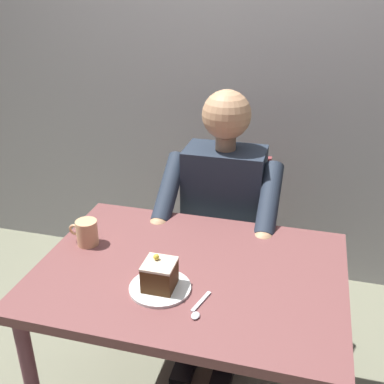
% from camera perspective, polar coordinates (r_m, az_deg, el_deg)
% --- Properties ---
extents(cafe_rear_panel, '(6.40, 0.12, 3.00)m').
position_cam_1_polar(cafe_rear_panel, '(2.57, 7.55, 21.00)').
color(cafe_rear_panel, '#A4A3A7').
rests_on(cafe_rear_panel, ground).
extents(dining_table, '(1.07, 0.78, 0.75)m').
position_cam_1_polar(dining_table, '(1.69, -0.26, -12.02)').
color(dining_table, brown).
rests_on(dining_table, ground).
extents(chair, '(0.42, 0.42, 0.89)m').
position_cam_1_polar(chair, '(2.35, 4.24, -5.48)').
color(chair, brown).
rests_on(chair, ground).
extents(seated_person, '(0.53, 0.58, 1.25)m').
position_cam_1_polar(seated_person, '(2.12, 3.49, -3.91)').
color(seated_person, '#232D3A').
rests_on(seated_person, ground).
extents(dessert_plate, '(0.20, 0.20, 0.01)m').
position_cam_1_polar(dessert_plate, '(1.54, -3.97, -11.75)').
color(dessert_plate, white).
rests_on(dessert_plate, dining_table).
extents(cake_slice, '(0.10, 0.10, 0.11)m').
position_cam_1_polar(cake_slice, '(1.51, -4.04, -10.18)').
color(cake_slice, '#4A2B13').
rests_on(cake_slice, dessert_plate).
extents(coffee_cup, '(0.12, 0.08, 0.10)m').
position_cam_1_polar(coffee_cup, '(1.79, -12.92, -4.87)').
color(coffee_cup, '#DFA775').
rests_on(coffee_cup, dining_table).
extents(dessert_spoon, '(0.04, 0.14, 0.01)m').
position_cam_1_polar(dessert_spoon, '(1.46, 0.76, -14.30)').
color(dessert_spoon, silver).
rests_on(dessert_spoon, dining_table).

